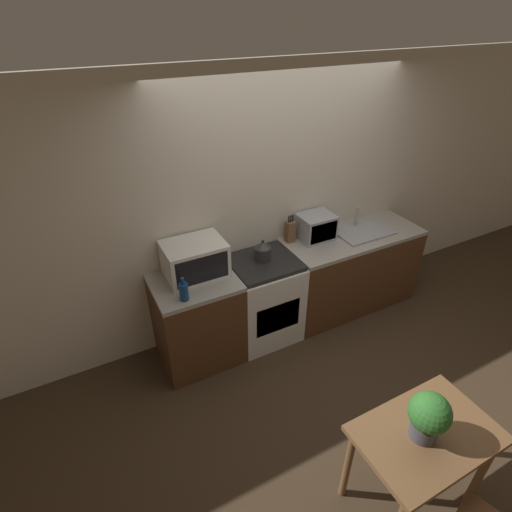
# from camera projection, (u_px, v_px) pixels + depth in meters

# --- Properties ---
(ground_plane) EXTENTS (16.00, 16.00, 0.00)m
(ground_plane) POSITION_uv_depth(u_px,v_px,m) (335.00, 367.00, 3.84)
(ground_plane) COLOR #3D2D1E
(wall_back) EXTENTS (10.00, 0.06, 2.60)m
(wall_back) POSITION_uv_depth(u_px,v_px,m) (282.00, 201.00, 3.96)
(wall_back) COLOR beige
(wall_back) RESTS_ON ground_plane
(counter_left_run) EXTENTS (0.74, 0.62, 0.90)m
(counter_left_run) POSITION_uv_depth(u_px,v_px,m) (198.00, 320.00, 3.74)
(counter_left_run) COLOR #4C2D19
(counter_left_run) RESTS_ON ground_plane
(counter_right_run) EXTENTS (1.52, 0.62, 0.90)m
(counter_right_run) POSITION_uv_depth(u_px,v_px,m) (349.00, 270.00, 4.44)
(counter_right_run) COLOR #4C2D19
(counter_right_run) RESTS_ON ground_plane
(stove_range) EXTENTS (0.65, 0.62, 0.90)m
(stove_range) POSITION_uv_depth(u_px,v_px,m) (263.00, 299.00, 4.01)
(stove_range) COLOR silver
(stove_range) RESTS_ON ground_plane
(kettle) EXTENTS (0.16, 0.16, 0.21)m
(kettle) POSITION_uv_depth(u_px,v_px,m) (263.00, 251.00, 3.75)
(kettle) COLOR #2D2D2D
(kettle) RESTS_ON stove_range
(microwave) EXTENTS (0.53, 0.39, 0.32)m
(microwave) POSITION_uv_depth(u_px,v_px,m) (195.00, 259.00, 3.51)
(microwave) COLOR silver
(microwave) RESTS_ON counter_left_run
(bottle) EXTENTS (0.08, 0.08, 0.22)m
(bottle) POSITION_uv_depth(u_px,v_px,m) (184.00, 291.00, 3.24)
(bottle) COLOR navy
(bottle) RESTS_ON counter_left_run
(knife_block) EXTENTS (0.09, 0.08, 0.29)m
(knife_block) POSITION_uv_depth(u_px,v_px,m) (290.00, 231.00, 4.03)
(knife_block) COLOR brown
(knife_block) RESTS_ON counter_right_run
(toaster_oven) EXTENTS (0.35, 0.29, 0.26)m
(toaster_oven) POSITION_uv_depth(u_px,v_px,m) (316.00, 227.00, 4.08)
(toaster_oven) COLOR #999BA0
(toaster_oven) RESTS_ON counter_right_run
(sink_basin) EXTENTS (0.60, 0.39, 0.24)m
(sink_basin) POSITION_uv_depth(u_px,v_px,m) (363.00, 231.00, 4.24)
(sink_basin) COLOR #999BA0
(sink_basin) RESTS_ON counter_right_run
(dining_table) EXTENTS (0.87, 0.57, 0.74)m
(dining_table) POSITION_uv_depth(u_px,v_px,m) (423.00, 444.00, 2.50)
(dining_table) COLOR brown
(dining_table) RESTS_ON ground_plane
(potted_plant) EXTENTS (0.25, 0.25, 0.34)m
(potted_plant) POSITION_uv_depth(u_px,v_px,m) (429.00, 415.00, 2.32)
(potted_plant) COLOR #424247
(potted_plant) RESTS_ON dining_table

